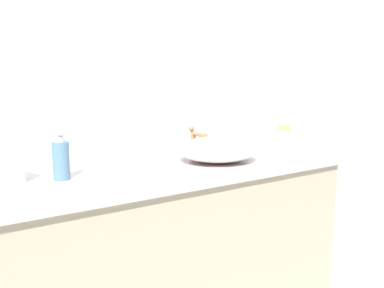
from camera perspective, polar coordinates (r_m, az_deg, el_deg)
name	(u,v)px	position (r m, az deg, el deg)	size (l,w,h in m)	color
bathroom_wall_rear	(128,65)	(1.82, -9.98, 12.06)	(6.00, 0.06, 2.60)	silver
vanity_counter	(169,259)	(1.71, -3.56, -17.43)	(1.63, 0.58, 0.87)	gray
wall_mirror_panel	(137,23)	(1.82, -8.60, 18.23)	(1.39, 0.01, 1.25)	#B2BCC6
sink_basin	(218,149)	(1.62, 4.01, -0.81)	(0.36, 0.34, 0.11)	white
faucet	(195,138)	(1.77, 0.47, 0.97)	(0.03, 0.14, 0.14)	brown
soap_dispenser	(61,158)	(1.37, -19.77, -2.05)	(0.06, 0.06, 0.19)	slate
lotion_bottle	(284,139)	(1.93, 14.11, 0.82)	(0.06, 0.06, 0.13)	#CDA8C9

